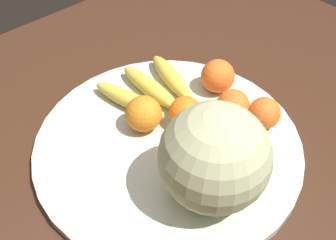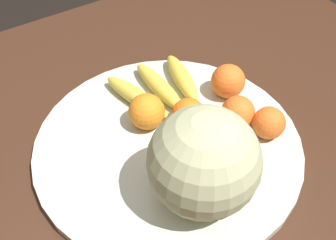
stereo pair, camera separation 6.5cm
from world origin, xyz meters
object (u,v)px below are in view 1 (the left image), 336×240
Objects in this scene: orange_front_left at (218,76)px; fruit_bowl at (168,143)px; kitchen_table at (154,196)px; orange_mid_center at (264,113)px; produce_tag at (204,131)px; orange_back_left at (233,106)px; orange_back_right at (144,114)px; orange_front_right at (185,112)px; melon at (214,157)px; banana_bunch at (151,88)px.

fruit_bowl is at bearing -168.01° from orange_front_left.
orange_mid_center is (0.20, -0.07, 0.13)m from kitchen_table.
fruit_bowl reaches higher than kitchen_table.
orange_back_left is at bearing 18.84° from produce_tag.
orange_back_right is at bearing 157.46° from produce_tag.
orange_mid_center is (0.10, -0.10, -0.00)m from orange_front_right.
orange_front_right is at bearing 9.15° from fruit_bowl.
orange_mid_center is 0.11m from produce_tag.
orange_front_right reaches higher than fruit_bowl.
orange_back_left is at bearing 29.59° from melon.
fruit_bowl is (0.05, 0.02, 0.09)m from kitchen_table.
orange_front_right is 0.05m from produce_tag.
orange_front_left is at bearing 39.83° from melon.
orange_back_right reaches higher than orange_mid_center.
orange_back_right reaches higher than kitchen_table.
orange_back_right is 0.11m from produce_tag.
orange_front_left is at bearing 13.20° from orange_front_right.
banana_bunch is (0.06, 0.11, 0.02)m from fruit_bowl.
orange_mid_center is 0.88× the size of orange_back_right.
fruit_bowl is at bearing -170.85° from orange_front_right.
produce_tag reaches higher than kitchen_table.
banana_bunch is (0.11, 0.13, 0.12)m from kitchen_table.
orange_mid_center is (-0.01, -0.12, -0.00)m from orange_front_left.
kitchen_table is 8.79× the size of melon.
kitchen_table is at bearing 173.24° from orange_back_left.
orange_front_left is (0.11, -0.07, 0.02)m from banana_bunch.
fruit_bowl is 0.15m from melon.
fruit_bowl is 0.18m from orange_mid_center.
fruit_bowl is at bearing -80.58° from orange_back_right.
orange_back_left is at bearing -154.45° from banana_bunch.
banana_bunch reaches higher than kitchen_table.
banana_bunch is at bearing 40.32° from orange_back_right.
banana_bunch is at bearing 113.98° from orange_back_left.
banana_bunch is 2.65× the size of orange_front_left.
orange_front_right reaches higher than orange_mid_center.
produce_tag is (0.01, -0.04, -0.03)m from orange_front_right.
orange_back_left is at bearing 119.30° from orange_mid_center.
banana_bunch is at bearing 115.35° from orange_mid_center.
banana_bunch is 0.10m from orange_front_right.
banana_bunch reaches higher than produce_tag.
banana_bunch is 3.04× the size of orange_mid_center.
orange_back_left reaches higher than fruit_bowl.
orange_back_right is at bearing 99.42° from fruit_bowl.
orange_back_left is at bearing -6.76° from kitchen_table.
fruit_bowl is 2.86× the size of melon.
produce_tag is (0.06, -0.03, 0.01)m from fruit_bowl.
melon reaches higher than orange_back_right.
orange_mid_center is at bearing -96.12° from orange_front_left.
kitchen_table is 0.16m from orange_back_right.
orange_back_left is 0.07m from produce_tag.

